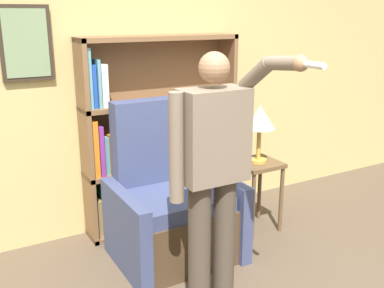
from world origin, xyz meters
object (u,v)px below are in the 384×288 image
at_px(bookcase, 147,140).
at_px(side_table, 257,177).
at_px(person_standing, 213,170).
at_px(table_lamp, 260,119).
at_px(armchair, 172,209).

height_order(bookcase, side_table, bookcase).
xyz_separation_m(person_standing, table_lamp, (0.97, 0.79, 0.06)).
relative_size(bookcase, armchair, 1.38).
height_order(armchair, person_standing, person_standing).
bearing_deg(armchair, table_lamp, 1.60).
xyz_separation_m(bookcase, side_table, (0.84, -0.56, -0.32)).
distance_m(bookcase, person_standing, 1.36).
distance_m(person_standing, side_table, 1.34).
relative_size(bookcase, table_lamp, 3.38).
bearing_deg(bookcase, armchair, -95.28).
height_order(bookcase, armchair, bookcase).
distance_m(bookcase, side_table, 1.06).
bearing_deg(armchair, bookcase, 84.72).
relative_size(person_standing, side_table, 2.65).
xyz_separation_m(person_standing, side_table, (0.97, 0.79, -0.48)).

